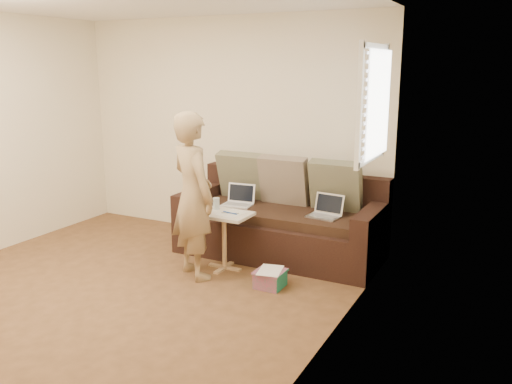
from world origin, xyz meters
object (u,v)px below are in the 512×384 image
Objects in this scene: sofa at (280,218)px; laptop_white at (237,206)px; laptop_silver at (323,217)px; person at (193,196)px; side_table at (224,241)px; drinking_glass at (216,204)px; striped_box at (270,279)px.

sofa is 6.89× the size of laptop_white.
laptop_silver is 1.36m from person.
laptop_silver is 0.54× the size of side_table.
drinking_glass is at bearing -131.64° from sofa.
striped_box is (0.29, -0.85, -0.34)m from sofa.
striped_box is (0.62, -0.22, -0.21)m from side_table.
side_table is 0.39m from drinking_glass.
laptop_white is (-0.48, -0.08, 0.10)m from sofa.
person is at bearing -94.49° from drinking_glass.
laptop_silver is (0.53, -0.09, 0.10)m from sofa.
person is 13.58× the size of drinking_glass.
sofa is 0.72m from side_table.
person is (-0.02, -0.83, 0.30)m from laptop_white.
sofa is 0.75m from drinking_glass.
drinking_glass is (-0.14, 0.09, 0.36)m from side_table.
person is at bearing -97.26° from laptop_white.
drinking_glass is (-0.48, -0.54, 0.23)m from sofa.
drinking_glass is (-1.01, -0.45, 0.13)m from laptop_silver.
sofa reaches higher than striped_box.
laptop_silver is at bearing 31.74° from side_table.
side_table is at bearing -141.01° from laptop_silver.
laptop_silver is at bearing 23.92° from drinking_glass.
drinking_glass reaches higher than laptop_white.
striped_box is (0.77, -0.76, -0.44)m from laptop_white.
person reaches higher than laptop_silver.
sofa reaches higher than side_table.
person is (-0.51, -0.91, 0.39)m from sofa.
striped_box is at bearing -22.03° from drinking_glass.
sofa is 6.91× the size of laptop_silver.
laptop_white is 0.20× the size of person.
drinking_glass is (0.01, -0.45, 0.13)m from laptop_white.
sofa is at bearing -89.53° from person.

